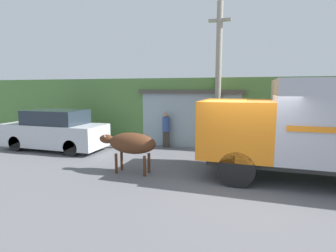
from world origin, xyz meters
The scene contains 8 objects.
ground_plane centered at (0.00, 0.00, 0.00)m, with size 60.00×60.00×0.00m, color slate.
hillside_embankment centered at (0.00, 7.40, 1.58)m, with size 32.00×6.48×3.15m.
building_backdrop centered at (-2.56, 5.32, 1.33)m, with size 4.83×2.70×2.62m.
cargo_truck centered at (2.25, 0.90, 1.64)m, with size 6.92×2.53×2.95m.
brown_cow centered at (-3.52, 0.04, 0.96)m, with size 1.95×0.67×1.31m.
parked_suv centered at (-8.10, 1.96, 0.84)m, with size 4.55×1.70×1.76m.
pedestrian_on_hill centered at (-3.57, 3.85, 0.88)m, with size 0.39×0.39×1.61m.
utility_pole centered at (-1.30, 3.94, 3.20)m, with size 0.90×0.25×6.19m.
Camera 1 is at (0.05, -7.36, 2.69)m, focal length 28.00 mm.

